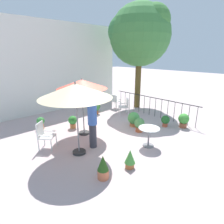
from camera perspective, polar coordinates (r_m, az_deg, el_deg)
name	(u,v)px	position (r m, az deg, el deg)	size (l,w,h in m)	color
ground_plane	(109,131)	(8.00, -1.03, -6.04)	(60.00, 60.00, 0.00)	#BBA4A4
villa_facade	(54,67)	(11.21, -17.45, 13.00)	(8.76, 0.30, 4.93)	silver
terrace_railing	(153,103)	(10.05, 12.46, 2.60)	(0.03, 5.09, 1.01)	black
shade_tree	(140,35)	(11.43, 8.65, 22.46)	(3.61, 3.44, 5.92)	brown
patio_umbrella_0	(82,85)	(7.28, -9.29, 8.33)	(1.97, 1.97, 2.33)	#2D2D2D
patio_umbrella_1	(76,91)	(5.74, -11.20, 6.33)	(2.26, 2.26, 2.42)	#2D2D2D
cafe_table_0	(149,133)	(6.74, 11.33, -6.50)	(0.75, 0.75, 0.71)	silver
patio_chair_0	(115,100)	(11.20, 0.94, 3.62)	(0.48, 0.51, 0.85)	silver
patio_chair_1	(44,134)	(6.87, -20.25, -6.38)	(0.68, 0.68, 0.96)	white
patio_chair_2	(125,105)	(10.10, 4.05, 2.06)	(0.69, 0.69, 0.90)	white
potted_plant_0	(73,121)	(8.43, -12.07, -2.81)	(0.39, 0.39, 0.57)	#C07440
potted_plant_1	(103,167)	(5.09, -2.79, -16.67)	(0.31, 0.31, 0.69)	#C96B47
potted_plant_2	(165,120)	(8.78, 16.18, -2.51)	(0.39, 0.39, 0.52)	#B45337
potted_plant_3	(134,119)	(8.52, 6.70, -2.07)	(0.55, 0.55, 0.67)	#BF6B3A
potted_plant_4	(139,124)	(7.97, 8.45, -3.77)	(0.44, 0.44, 0.61)	#BB5730
potted_plant_5	(130,158)	(5.53, 5.57, -14.07)	(0.32, 0.32, 0.58)	#AE6235
potted_plant_6	(41,122)	(8.71, -21.17, -2.97)	(0.34, 0.34, 0.56)	#C8723A
potted_plant_7	(95,107)	(10.23, -5.18, 1.53)	(0.55, 0.55, 0.71)	#AC5329
potted_plant_8	(184,120)	(8.92, 21.26, -2.29)	(0.47, 0.47, 0.65)	#995338
standing_person	(92,122)	(6.42, -6.06, -3.22)	(0.45, 0.45, 1.80)	#33333D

